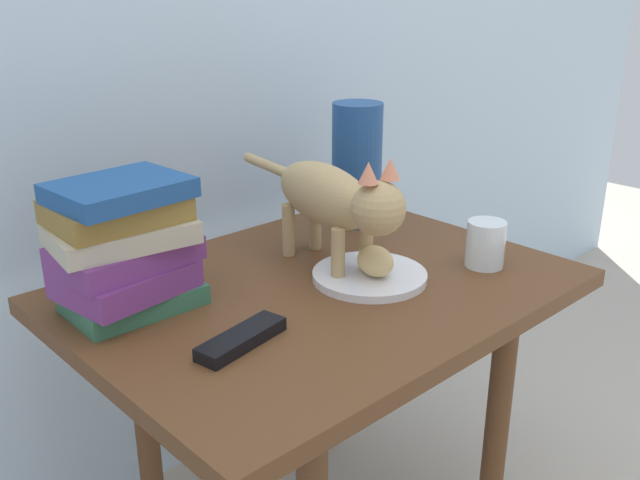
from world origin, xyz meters
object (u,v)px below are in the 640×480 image
(cat, at_px, (334,199))
(bread_roll, at_px, (375,261))
(side_table, at_px, (320,323))
(candle_jar, at_px, (485,246))
(book_stack, at_px, (124,246))
(green_vase, at_px, (357,164))
(tv_remote, at_px, (242,339))
(plate, at_px, (370,276))

(cat, bearing_deg, bread_roll, -82.16)
(side_table, distance_m, candle_jar, 0.33)
(bread_roll, height_order, candle_jar, candle_jar)
(side_table, xyz_separation_m, bread_roll, (0.07, -0.06, 0.12))
(side_table, xyz_separation_m, candle_jar, (0.27, -0.15, 0.11))
(book_stack, height_order, green_vase, green_vase)
(green_vase, bearing_deg, bread_roll, -129.87)
(cat, height_order, green_vase, green_vase)
(tv_remote, bearing_deg, book_stack, 94.82)
(side_table, relative_size, candle_jar, 9.77)
(bread_roll, xyz_separation_m, tv_remote, (-0.30, -0.02, -0.03))
(book_stack, xyz_separation_m, candle_jar, (0.56, -0.28, -0.07))
(cat, xyz_separation_m, green_vase, (0.21, 0.15, -0.00))
(plate, bearing_deg, green_vase, 48.67)
(bread_roll, xyz_separation_m, cat, (-0.01, 0.09, 0.09))
(bread_roll, bearing_deg, book_stack, 151.75)
(green_vase, xyz_separation_m, candle_jar, (-0.00, -0.33, -0.09))
(bread_roll, bearing_deg, plate, 86.91)
(side_table, bearing_deg, tv_remote, -160.61)
(side_table, height_order, book_stack, book_stack)
(book_stack, xyz_separation_m, green_vase, (0.56, 0.05, 0.02))
(cat, distance_m, green_vase, 0.26)
(plate, xyz_separation_m, tv_remote, (-0.30, -0.03, 0.00))
(bread_roll, height_order, green_vase, green_vase)
(side_table, xyz_separation_m, plate, (0.07, -0.05, 0.08))
(bread_roll, distance_m, cat, 0.13)
(side_table, xyz_separation_m, tv_remote, (-0.23, -0.08, 0.09))
(book_stack, height_order, candle_jar, book_stack)
(book_stack, distance_m, tv_remote, 0.24)
(bread_roll, xyz_separation_m, green_vase, (0.20, 0.24, 0.09))
(side_table, relative_size, tv_remote, 5.54)
(book_stack, distance_m, candle_jar, 0.63)
(bread_roll, relative_size, cat, 0.17)
(cat, bearing_deg, plate, -80.34)
(plate, xyz_separation_m, book_stack, (-0.36, 0.18, 0.10))
(book_stack, height_order, tv_remote, book_stack)
(side_table, xyz_separation_m, green_vase, (0.28, 0.18, 0.21))
(candle_jar, bearing_deg, cat, 140.25)
(green_vase, bearing_deg, plate, -131.33)
(side_table, distance_m, cat, 0.22)
(side_table, height_order, green_vase, green_vase)
(candle_jar, xyz_separation_m, tv_remote, (-0.50, 0.07, -0.03))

